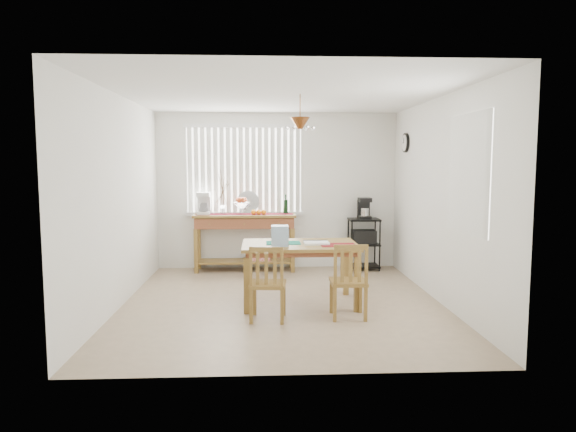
{
  "coord_description": "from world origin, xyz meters",
  "views": [
    {
      "loc": [
        -0.24,
        -6.37,
        1.76
      ],
      "look_at": [
        0.1,
        0.55,
        1.05
      ],
      "focal_mm": 32.0,
      "sensor_mm": 36.0,
      "label": 1
    }
  ],
  "objects": [
    {
      "name": "wire_cart",
      "position": [
        1.43,
        2.0,
        0.51
      ],
      "size": [
        0.5,
        0.4,
        0.85
      ],
      "color": "black",
      "rests_on": "ground"
    },
    {
      "name": "cart_items",
      "position": [
        1.43,
        2.01,
        1.01
      ],
      "size": [
        0.2,
        0.24,
        0.35
      ],
      "color": "black",
      "rests_on": "wire_cart"
    },
    {
      "name": "table_items",
      "position": [
        0.08,
        -0.17,
        0.86
      ],
      "size": [
        1.09,
        0.51,
        0.24
      ],
      "color": "#167F65",
      "rests_on": "dining_table"
    },
    {
      "name": "dining_table",
      "position": [
        0.22,
        -0.05,
        0.68
      ],
      "size": [
        1.43,
        0.92,
        0.77
      ],
      "color": "olive",
      "rests_on": "ground"
    },
    {
      "name": "chair_left",
      "position": [
        -0.19,
        -0.74,
        0.42
      ],
      "size": [
        0.44,
        0.44,
        0.86
      ],
      "color": "olive",
      "rests_on": "ground"
    },
    {
      "name": "chair_right",
      "position": [
        0.73,
        -0.7,
        0.43
      ],
      "size": [
        0.41,
        0.41,
        0.87
      ],
      "color": "olive",
      "rests_on": "ground"
    },
    {
      "name": "ground",
      "position": [
        0.0,
        0.0,
        -0.01
      ],
      "size": [
        4.0,
        4.5,
        0.01
      ],
      "primitive_type": "cube",
      "color": "tan"
    },
    {
      "name": "sideboard_items",
      "position": [
        -0.8,
        2.01,
        1.08
      ],
      "size": [
        1.58,
        0.4,
        0.72
      ],
      "color": "maroon",
      "rests_on": "sideboard"
    },
    {
      "name": "sideboard",
      "position": [
        -0.53,
        2.0,
        0.7
      ],
      "size": [
        1.66,
        0.47,
        0.93
      ],
      "color": "olive",
      "rests_on": "ground"
    },
    {
      "name": "room_shell",
      "position": [
        0.0,
        0.02,
        1.69
      ],
      "size": [
        4.2,
        4.7,
        2.7
      ],
      "color": "white",
      "rests_on": "ground"
    }
  ]
}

